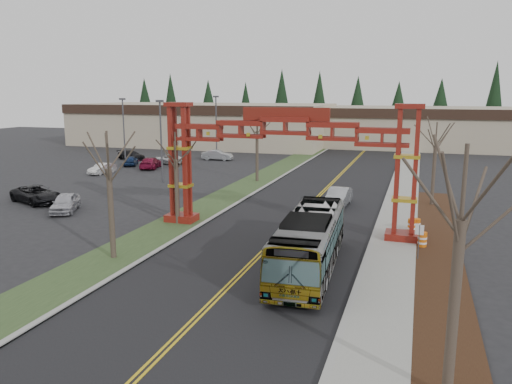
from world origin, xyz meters
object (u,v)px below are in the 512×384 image
at_px(gateway_arch, 285,146).
at_px(barrel_mid, 411,226).
at_px(parked_car_far_c, 131,155).
at_px(bare_tree_median_near, 109,170).
at_px(parked_car_mid_a, 151,163).
at_px(parked_car_far_a, 217,155).
at_px(parked_car_mid_b, 131,161).
at_px(light_pole_near, 161,135).
at_px(light_pole_mid, 124,126).
at_px(parked_car_near_c, 36,194).
at_px(barrel_north, 416,226).
at_px(retail_building_east, 428,127).
at_px(parked_car_far_b, 169,159).
at_px(transit_bus, 310,242).
at_px(parked_car_near_b, 102,169).
at_px(retail_building_west, 205,124).
at_px(bare_tree_median_far, 257,132).
at_px(street_sign, 419,235).
at_px(silver_sedan, 338,197).
at_px(bare_tree_median_mid, 176,160).
at_px(bare_tree_right_near, 461,221).
at_px(bare_tree_right_far, 436,146).
at_px(parked_car_near_a, 65,203).
at_px(light_pole_far, 216,122).
at_px(barrel_south, 422,240).

height_order(gateway_arch, barrel_mid, gateway_arch).
xyz_separation_m(parked_car_far_c, bare_tree_median_near, (22.91, -38.63, 4.62)).
distance_m(parked_car_mid_a, parked_car_far_a, 11.35).
bearing_deg(parked_car_mid_b, light_pole_near, 112.12).
bearing_deg(light_pole_mid, parked_car_near_c, -75.22).
bearing_deg(barrel_north, retail_building_east, 88.89).
height_order(parked_car_mid_a, parked_car_far_b, parked_car_mid_a).
bearing_deg(transit_bus, barrel_north, 57.09).
relative_size(transit_bus, parked_car_near_b, 3.01).
xyz_separation_m(light_pole_near, barrel_mid, (26.16, -12.50, -4.60)).
relative_size(retail_building_west, bare_tree_median_far, 6.01).
distance_m(parked_car_near_b, street_sign, 42.06).
xyz_separation_m(silver_sedan, parked_car_near_c, (-25.54, -7.08, -0.01)).
bearing_deg(retail_building_east, bare_tree_median_far, -112.42).
bearing_deg(barrel_north, parked_car_near_b, 157.46).
xyz_separation_m(parked_car_mid_a, light_pole_mid, (-5.63, 2.93, 4.40)).
distance_m(parked_car_far_b, barrel_mid, 41.08).
distance_m(retail_building_west, parked_car_near_b, 36.68).
bearing_deg(bare_tree_median_mid, parked_car_far_a, 107.80).
height_order(gateway_arch, bare_tree_right_near, gateway_arch).
xyz_separation_m(parked_car_mid_a, barrel_mid, (32.42, -20.90, -0.21)).
distance_m(parked_car_near_b, bare_tree_right_far, 38.01).
distance_m(retail_building_west, street_sign, 69.66).
xyz_separation_m(silver_sedan, bare_tree_median_mid, (-10.35, -9.77, 4.01)).
height_order(parked_car_mid_b, bare_tree_right_near, bare_tree_right_near).
xyz_separation_m(parked_car_mid_a, bare_tree_median_far, (15.90, -4.79, 4.74)).
distance_m(parked_car_mid_b, parked_car_far_b, 5.03).
height_order(parked_car_near_a, street_sign, street_sign).
relative_size(parked_car_far_a, light_pole_mid, 0.50).
relative_size(parked_car_near_c, street_sign, 2.57).
bearing_deg(bare_tree_median_far, parked_car_mid_b, 162.33).
height_order(retail_building_east, street_sign, retail_building_east).
height_order(parked_car_mid_b, barrel_north, parked_car_mid_b).
bearing_deg(bare_tree_median_far, light_pole_near, -159.45).
height_order(retail_building_east, parked_car_mid_b, retail_building_east).
relative_size(parked_car_near_c, barrel_mid, 5.47).
xyz_separation_m(bare_tree_median_far, bare_tree_right_near, (18.00, -35.79, 0.39)).
relative_size(bare_tree_median_near, bare_tree_median_mid, 1.10).
distance_m(bare_tree_median_near, bare_tree_right_far, 27.39).
distance_m(light_pole_mid, light_pole_far, 13.94).
distance_m(bare_tree_median_near, barrel_mid, 20.47).
bearing_deg(bare_tree_median_near, retail_building_east, 75.74).
distance_m(parked_car_mid_b, barrel_north, 42.80).
relative_size(retail_building_east, bare_tree_median_mid, 5.58).
bearing_deg(bare_tree_median_mid, parked_car_near_b, 136.69).
bearing_deg(parked_car_far_c, light_pole_mid, -143.00).
bearing_deg(barrel_north, gateway_arch, -164.11).
distance_m(street_sign, barrel_south, 2.76).
xyz_separation_m(barrel_mid, barrel_north, (0.32, 0.30, -0.02)).
bearing_deg(bare_tree_median_near, parked_car_mid_a, 116.42).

